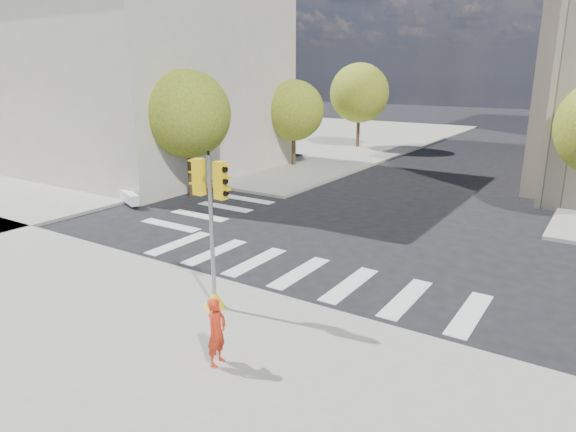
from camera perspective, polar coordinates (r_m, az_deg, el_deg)
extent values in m
plane|color=black|center=(18.34, 4.89, -4.39)|extent=(160.00, 160.00, 0.00)
cube|color=gray|center=(11.03, -25.42, -20.50)|extent=(30.00, 14.00, 0.15)
cube|color=gray|center=(50.24, -1.20, 8.74)|extent=(28.00, 40.00, 0.15)
cube|color=beige|center=(36.40, -17.94, 14.63)|extent=(18.00, 14.00, 12.00)
cylinder|color=#382616|center=(27.19, -10.78, 4.77)|extent=(0.28, 0.28, 2.45)
sphere|color=#4E6C1F|center=(26.78, -11.11, 11.05)|extent=(4.40, 4.40, 4.40)
cylinder|color=#382616|center=(35.00, 0.63, 7.27)|extent=(0.28, 0.28, 2.17)
sphere|color=#4E6C1F|center=(34.70, 0.65, 11.66)|extent=(4.00, 4.00, 4.00)
cylinder|color=#382616|center=(43.67, 7.78, 9.15)|extent=(0.28, 0.28, 2.62)
sphere|color=#4E6C1F|center=(43.41, 7.94, 13.39)|extent=(4.80, 4.80, 4.80)
cone|color=yellow|center=(14.19, -8.16, -9.04)|extent=(0.56, 0.56, 0.50)
cylinder|color=gray|center=(13.52, -8.47, -2.01)|extent=(0.11, 0.11, 4.15)
cylinder|color=black|center=(13.03, -8.85, 6.91)|extent=(0.07, 0.07, 0.12)
cylinder|color=gray|center=(13.15, -8.73, 4.12)|extent=(0.90, 0.11, 0.06)
cube|color=yellow|center=(13.42, -9.88, 4.30)|extent=(0.31, 0.24, 0.95)
cube|color=yellow|center=(12.89, -7.53, 3.92)|extent=(0.31, 0.24, 0.95)
imported|color=red|center=(11.42, -7.94, -12.63)|extent=(0.44, 0.60, 1.54)
cube|color=silver|center=(27.96, -18.43, 2.81)|extent=(5.66, 2.76, 0.50)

